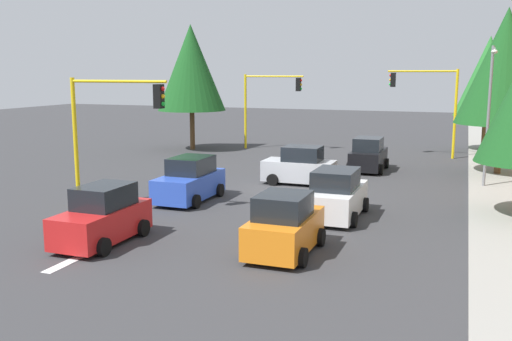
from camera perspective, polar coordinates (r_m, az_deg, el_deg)
The scene contains 16 objects.
ground_plane at distance 27.74m, azimuth 2.82°, elevation -2.06°, with size 120.00×120.00×0.00m, color #353538.
sidewalk_kerb at distance 31.49m, azimuth 24.28°, elevation -1.36°, with size 80.00×4.00×0.15m, color gray.
lane_arrow_near at distance 19.08m, azimuth -16.79°, elevation -8.05°, with size 2.40×1.10×1.10m.
traffic_signal_far_right at distance 42.26m, azimuth 1.24°, elevation 7.48°, with size 0.36×4.59×5.58m.
traffic_signal_near_right at distance 24.29m, azimuth -14.47°, elevation 5.27°, with size 0.36×4.59×5.52m.
traffic_signal_far_left at distance 39.99m, azimuth 17.02°, elevation 7.26°, with size 0.36×4.59×5.95m.
street_lamp_curbside at distance 29.55m, azimuth 22.51°, elevation 6.45°, with size 2.15×0.28×7.00m.
tree_roadside_far at distance 43.91m, azimuth 22.39°, elevation 8.77°, with size 4.52×4.52×8.27m.
tree_roadside_mid at distance 33.94m, azimuth 23.83°, elevation 9.59°, with size 5.01×5.01×9.19m.
tree_opposite_side at distance 42.45m, azimuth -6.56°, elevation 10.26°, with size 5.01×5.01×9.20m.
car_white at distance 22.74m, azimuth 8.10°, elevation -2.51°, with size 4.13×2.12×1.98m.
car_silver at distance 29.39m, azimuth 4.44°, elevation 0.38°, with size 2.07×3.66×1.98m.
car_blue at distance 25.69m, azimuth -6.69°, elevation -1.04°, with size 4.06×2.09×1.98m.
car_black at distance 33.90m, azimuth 11.27°, elevation 1.49°, with size 3.85×2.04×1.98m.
car_red at distance 19.91m, azimuth -15.22°, elevation -4.55°, with size 3.81×1.96×1.98m.
car_orange at distance 18.13m, azimuth 2.88°, elevation -5.63°, with size 3.62×2.04×1.98m.
Camera 1 is at (25.89, 8.15, 5.75)m, focal length 39.64 mm.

